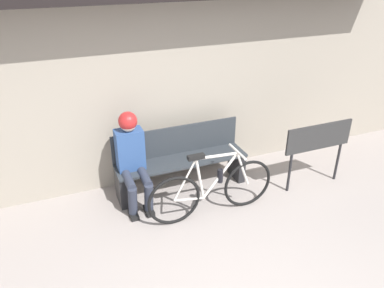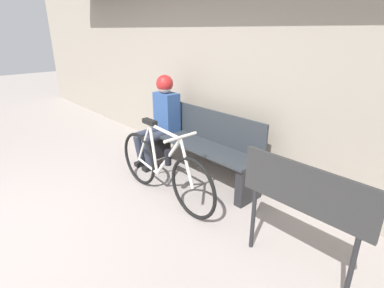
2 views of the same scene
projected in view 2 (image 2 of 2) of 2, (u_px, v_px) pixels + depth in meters
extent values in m
plane|color=gray|center=(13.00, 238.00, 2.76)|extent=(24.00, 24.00, 0.00)
cube|color=#9E9384|center=(215.00, 46.00, 3.82)|extent=(12.00, 0.12, 3.20)
cube|color=#2D3338|center=(197.00, 144.00, 3.77)|extent=(1.76, 0.42, 0.03)
cube|color=#2D3338|center=(209.00, 125.00, 3.82)|extent=(1.76, 0.03, 0.40)
cube|color=#232326|center=(159.00, 144.00, 4.43)|extent=(0.10, 0.36, 0.43)
cube|color=#232326|center=(249.00, 184.00, 3.27)|extent=(0.10, 0.36, 0.43)
torus|color=black|center=(139.00, 159.00, 3.64)|extent=(0.65, 0.04, 0.65)
torus|color=black|center=(193.00, 188.00, 2.96)|extent=(0.65, 0.04, 0.65)
cylinder|color=silver|center=(164.00, 131.00, 3.10)|extent=(0.53, 0.03, 0.07)
cylinder|color=silver|center=(168.00, 157.00, 3.16)|extent=(0.46, 0.03, 0.55)
cylinder|color=silver|center=(153.00, 149.00, 3.34)|extent=(0.13, 0.03, 0.57)
cylinder|color=silver|center=(148.00, 166.00, 3.52)|extent=(0.38, 0.03, 0.09)
cylinder|color=silver|center=(144.00, 142.00, 3.46)|extent=(0.29, 0.02, 0.52)
cylinder|color=silver|center=(187.00, 164.00, 2.94)|extent=(0.20, 0.03, 0.48)
cube|color=black|center=(150.00, 122.00, 3.26)|extent=(0.20, 0.07, 0.05)
cylinder|color=silver|center=(181.00, 137.00, 2.91)|extent=(0.03, 0.40, 0.03)
cylinder|color=black|center=(168.00, 157.00, 3.16)|extent=(0.07, 0.07, 0.17)
cylinder|color=#2D3342|center=(149.00, 132.00, 4.18)|extent=(0.11, 0.41, 0.13)
cylinder|color=#2D3342|center=(140.00, 149.00, 4.15)|extent=(0.11, 0.17, 0.41)
cube|color=black|center=(142.00, 163.00, 4.24)|extent=(0.10, 0.22, 0.06)
cylinder|color=#2D3342|center=(158.00, 136.00, 4.04)|extent=(0.11, 0.41, 0.13)
cylinder|color=#2D3342|center=(148.00, 153.00, 4.01)|extent=(0.11, 0.17, 0.41)
cube|color=black|center=(151.00, 167.00, 4.10)|extent=(0.10, 0.22, 0.06)
cube|color=#2D4C84|center=(167.00, 112.00, 4.16)|extent=(0.34, 0.22, 0.53)
sphere|color=beige|center=(165.00, 86.00, 4.02)|extent=(0.20, 0.20, 0.20)
sphere|color=#B22323|center=(165.00, 83.00, 4.01)|extent=(0.23, 0.23, 0.23)
cylinder|color=#232326|center=(253.00, 219.00, 2.55)|extent=(0.04, 0.04, 0.57)
cylinder|color=#232326|center=(351.00, 272.00, 1.99)|extent=(0.04, 0.04, 0.57)
cube|color=#2D2D2D|center=(304.00, 189.00, 2.11)|extent=(1.00, 0.03, 0.36)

